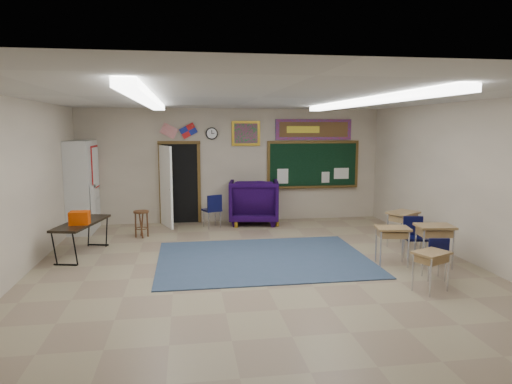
{
  "coord_description": "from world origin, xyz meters",
  "views": [
    {
      "loc": [
        -1.23,
        -7.57,
        2.52
      ],
      "look_at": [
        0.17,
        1.5,
        1.21
      ],
      "focal_mm": 32.0,
      "sensor_mm": 36.0,
      "label": 1
    }
  ],
  "objects": [
    {
      "name": "floor",
      "position": [
        0.0,
        0.0,
        0.0
      ],
      "size": [
        9.0,
        9.0,
        0.0
      ],
      "primitive_type": "plane",
      "color": "gray",
      "rests_on": "ground"
    },
    {
      "name": "back_wall",
      "position": [
        0.0,
        4.5,
        1.5
      ],
      "size": [
        8.0,
        0.04,
        3.0
      ],
      "primitive_type": "cube",
      "color": "#C3B49E",
      "rests_on": "floor"
    },
    {
      "name": "front_wall",
      "position": [
        0.0,
        -4.5,
        1.5
      ],
      "size": [
        8.0,
        0.04,
        3.0
      ],
      "primitive_type": "cube",
      "color": "#C3B49E",
      "rests_on": "floor"
    },
    {
      "name": "left_wall",
      "position": [
        -4.0,
        0.0,
        1.5
      ],
      "size": [
        0.04,
        9.0,
        3.0
      ],
      "primitive_type": "cube",
      "color": "#C3B49E",
      "rests_on": "floor"
    },
    {
      "name": "right_wall",
      "position": [
        4.0,
        0.0,
        1.5
      ],
      "size": [
        0.04,
        9.0,
        3.0
      ],
      "primitive_type": "cube",
      "color": "#C3B49E",
      "rests_on": "floor"
    },
    {
      "name": "ceiling",
      "position": [
        0.0,
        0.0,
        3.0
      ],
      "size": [
        8.0,
        9.0,
        0.04
      ],
      "primitive_type": "cube",
      "color": "beige",
      "rests_on": "back_wall"
    },
    {
      "name": "area_rug",
      "position": [
        0.2,
        0.8,
        0.01
      ],
      "size": [
        4.0,
        3.0,
        0.02
      ],
      "primitive_type": "cube",
      "color": "#303F5C",
      "rests_on": "floor"
    },
    {
      "name": "fluorescent_strips",
      "position": [
        0.0,
        0.0,
        2.94
      ],
      "size": [
        3.86,
        6.0,
        0.1
      ],
      "primitive_type": null,
      "color": "white",
      "rests_on": "ceiling"
    },
    {
      "name": "doorway",
      "position": [
        -1.5,
        4.35,
        1.06
      ],
      "size": [
        1.1,
        0.89,
        2.16
      ],
      "color": "black",
      "rests_on": "back_wall"
    },
    {
      "name": "chalkboard",
      "position": [
        2.2,
        4.46,
        1.46
      ],
      "size": [
        2.55,
        0.14,
        1.3
      ],
      "color": "#563D18",
      "rests_on": "back_wall"
    },
    {
      "name": "bulletin_board",
      "position": [
        2.2,
        4.47,
        2.45
      ],
      "size": [
        2.1,
        0.05,
        0.55
      ],
      "color": "red",
      "rests_on": "back_wall"
    },
    {
      "name": "framed_art_print",
      "position": [
        0.35,
        4.47,
        2.35
      ],
      "size": [
        0.75,
        0.05,
        0.65
      ],
      "color": "#AA8320",
      "rests_on": "back_wall"
    },
    {
      "name": "wall_clock",
      "position": [
        -0.55,
        4.47,
        2.35
      ],
      "size": [
        0.32,
        0.05,
        0.32
      ],
      "color": "black",
      "rests_on": "back_wall"
    },
    {
      "name": "wall_flags",
      "position": [
        -1.4,
        4.44,
        2.48
      ],
      "size": [
        1.16,
        0.06,
        0.7
      ],
      "primitive_type": null,
      "color": "red",
      "rests_on": "back_wall"
    },
    {
      "name": "storage_cabinet",
      "position": [
        -3.71,
        3.85,
        1.1
      ],
      "size": [
        0.59,
        1.25,
        2.2
      ],
      "color": "#B9B9B4",
      "rests_on": "floor"
    },
    {
      "name": "wingback_armchair",
      "position": [
        0.52,
        4.15,
        0.59
      ],
      "size": [
        1.43,
        1.46,
        1.17
      ],
      "primitive_type": "imported",
      "rotation": [
        0.0,
        0.0,
        2.99
      ],
      "color": "black",
      "rests_on": "floor"
    },
    {
      "name": "student_chair_reading",
      "position": [
        -0.61,
        3.76,
        0.43
      ],
      "size": [
        0.55,
        0.55,
        0.85
      ],
      "primitive_type": null,
      "rotation": [
        0.0,
        0.0,
        3.5
      ],
      "color": "#080A33",
      "rests_on": "floor"
    },
    {
      "name": "student_chair_desk_a",
      "position": [
        2.82,
        -0.76,
        0.37
      ],
      "size": [
        0.42,
        0.42,
        0.74
      ],
      "primitive_type": null,
      "rotation": [
        0.0,
        0.0,
        3.0
      ],
      "color": "#080A33",
      "rests_on": "floor"
    },
    {
      "name": "student_chair_desk_b",
      "position": [
        3.04,
        0.3,
        0.41
      ],
      "size": [
        0.48,
        0.48,
        0.82
      ],
      "primitive_type": null,
      "rotation": [
        0.0,
        0.0,
        -0.19
      ],
      "color": "#080A33",
      "rests_on": "floor"
    },
    {
      "name": "student_desk_front_left",
      "position": [
        2.48,
        0.09,
        0.4
      ],
      "size": [
        0.66,
        0.54,
        0.71
      ],
      "rotation": [
        0.0,
        0.0,
        -0.18
      ],
      "color": "olive",
      "rests_on": "floor"
    },
    {
      "name": "student_desk_front_right",
      "position": [
        3.28,
        1.29,
        0.42
      ],
      "size": [
        0.78,
        0.73,
        0.75
      ],
      "rotation": [
        0.0,
        0.0,
        0.56
      ],
      "color": "olive",
      "rests_on": "floor"
    },
    {
      "name": "student_desk_back_left",
      "position": [
        2.46,
        -1.29,
        0.35
      ],
      "size": [
        0.64,
        0.57,
        0.63
      ],
      "rotation": [
        0.0,
        0.0,
        0.43
      ],
      "color": "olive",
      "rests_on": "floor"
    },
    {
      "name": "student_desk_back_right",
      "position": [
        3.18,
        -0.12,
        0.43
      ],
      "size": [
        0.69,
        0.56,
        0.77
      ],
      "rotation": [
        0.0,
        0.0,
        -0.12
      ],
      "color": "olive",
      "rests_on": "floor"
    },
    {
      "name": "folding_table",
      "position": [
        -3.29,
        1.63,
        0.36
      ],
      "size": [
        0.89,
        1.69,
        0.92
      ],
      "rotation": [
        0.0,
        0.0,
        -0.23
      ],
      "color": "black",
      "rests_on": "floor"
    },
    {
      "name": "wooden_stool",
      "position": [
        -2.27,
        2.98,
        0.32
      ],
      "size": [
        0.35,
        0.35,
        0.61
      ],
      "color": "#542C19",
      "rests_on": "floor"
    }
  ]
}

